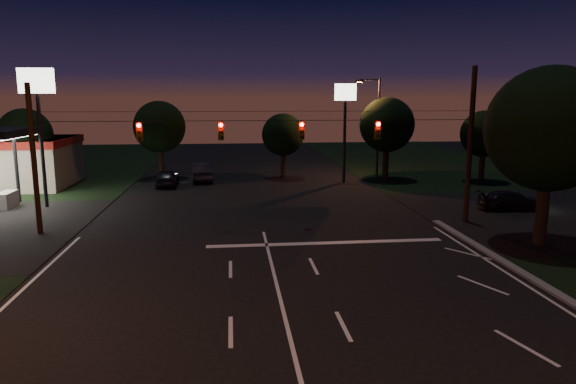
{
  "coord_description": "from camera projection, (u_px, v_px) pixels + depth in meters",
  "views": [
    {
      "loc": [
        -1.67,
        -13.12,
        7.21
      ],
      "look_at": [
        0.86,
        9.67,
        3.0
      ],
      "focal_mm": 32.0,
      "sensor_mm": 36.0,
      "label": 1
    }
  ],
  "objects": [
    {
      "name": "ground",
      "position": [
        296.0,
        360.0,
        14.31
      ],
      "size": [
        140.0,
        140.0,
        0.0
      ],
      "primitive_type": "plane",
      "color": "black",
      "rests_on": "ground"
    },
    {
      "name": "stop_bar",
      "position": [
        326.0,
        243.0,
        25.88
      ],
      "size": [
        12.0,
        0.5,
        0.01
      ],
      "primitive_type": "cube",
      "color": "silver",
      "rests_on": "ground"
    },
    {
      "name": "utility_pole_right",
      "position": [
        465.0,
        222.0,
        30.28
      ],
      "size": [
        0.3,
        0.3,
        9.0
      ],
      "primitive_type": "cylinder",
      "color": "black",
      "rests_on": "ground"
    },
    {
      "name": "utility_pole_left",
      "position": [
        40.0,
        234.0,
        27.67
      ],
      "size": [
        0.28,
        0.28,
        8.0
      ],
      "primitive_type": "cylinder",
      "color": "black",
      "rests_on": "ground"
    },
    {
      "name": "signal_span",
      "position": [
        262.0,
        130.0,
        27.95
      ],
      "size": [
        24.0,
        0.4,
        1.56
      ],
      "color": "black",
      "rests_on": "ground"
    },
    {
      "name": "pole_sign_left_near",
      "position": [
        38.0,
        102.0,
        33.03
      ],
      "size": [
        2.2,
        0.3,
        9.1
      ],
      "color": "black",
      "rests_on": "ground"
    },
    {
      "name": "pole_sign_right",
      "position": [
        345.0,
        110.0,
        43.38
      ],
      "size": [
        1.8,
        0.3,
        8.4
      ],
      "color": "black",
      "rests_on": "ground"
    },
    {
      "name": "street_light_right_far",
      "position": [
        375.0,
        120.0,
        45.87
      ],
      "size": [
        2.2,
        0.35,
        9.0
      ],
      "color": "black",
      "rests_on": "ground"
    },
    {
      "name": "tree_right_near",
      "position": [
        548.0,
        130.0,
        24.7
      ],
      "size": [
        6.0,
        6.0,
        8.76
      ],
      "color": "black",
      "rests_on": "ground"
    },
    {
      "name": "tree_far_a",
      "position": [
        26.0,
        135.0,
        41.03
      ],
      "size": [
        4.2,
        4.2,
        6.42
      ],
      "color": "black",
      "rests_on": "ground"
    },
    {
      "name": "tree_far_b",
      "position": [
        160.0,
        127.0,
        45.97
      ],
      "size": [
        4.6,
        4.6,
        6.98
      ],
      "color": "black",
      "rests_on": "ground"
    },
    {
      "name": "tree_far_c",
      "position": [
        283.0,
        135.0,
        46.3
      ],
      "size": [
        3.8,
        3.8,
        5.86
      ],
      "color": "black",
      "rests_on": "ground"
    },
    {
      "name": "tree_far_d",
      "position": [
        387.0,
        125.0,
        45.18
      ],
      "size": [
        4.8,
        4.8,
        7.3
      ],
      "color": "black",
      "rests_on": "ground"
    },
    {
      "name": "tree_far_e",
      "position": [
        484.0,
        134.0,
        44.21
      ],
      "size": [
        4.0,
        4.0,
        6.18
      ],
      "color": "black",
      "rests_on": "ground"
    },
    {
      "name": "car_oncoming_a",
      "position": [
        167.0,
        178.0,
        42.29
      ],
      "size": [
        1.79,
        4.24,
        1.43
      ],
      "primitive_type": "imported",
      "rotation": [
        0.0,
        0.0,
        3.17
      ],
      "color": "black",
      "rests_on": "ground"
    },
    {
      "name": "car_oncoming_b",
      "position": [
        202.0,
        172.0,
        45.11
      ],
      "size": [
        2.11,
        4.92,
        1.58
      ],
      "primitive_type": "imported",
      "rotation": [
        0.0,
        0.0,
        3.24
      ],
      "color": "black",
      "rests_on": "ground"
    },
    {
      "name": "car_cross",
      "position": [
        513.0,
        201.0,
        33.35
      ],
      "size": [
        4.52,
        2.13,
        1.27
      ],
      "primitive_type": "imported",
      "rotation": [
        0.0,
        0.0,
        1.49
      ],
      "color": "black",
      "rests_on": "ground"
    }
  ]
}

